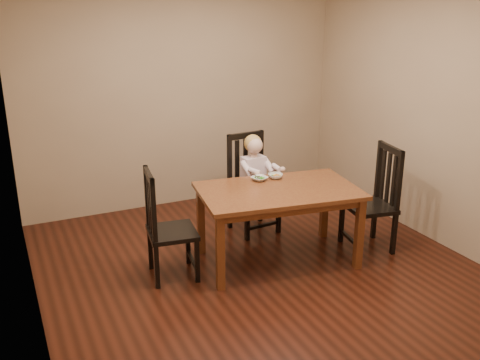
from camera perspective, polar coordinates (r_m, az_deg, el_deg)
name	(u,v)px	position (r m, az deg, el deg)	size (l,w,h in m)	color
room	(258,131)	(4.81, 1.95, 5.24)	(4.01, 4.01, 2.71)	#3C170C
dining_table	(278,197)	(5.14, 4.11, -1.87)	(1.62, 1.11, 0.75)	#532313
chair_child	(252,185)	(5.91, 1.25, -0.53)	(0.50, 0.48, 1.09)	black
chair_left	(166,227)	(4.94, -7.88, -5.00)	(0.48, 0.50, 1.04)	black
chair_right	(374,200)	(5.62, 14.13, -2.13)	(0.52, 0.54, 1.09)	black
toddler	(254,174)	(5.82, 1.54, 0.68)	(0.33, 0.42, 0.57)	white
bowl_peas	(259,179)	(5.33, 2.08, 0.15)	(0.16, 0.16, 0.04)	silver
bowl_veg	(275,176)	(5.40, 3.80, 0.42)	(0.15, 0.15, 0.05)	silver
fork	(256,177)	(5.29, 1.75, 0.30)	(0.03, 0.12, 0.05)	silver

